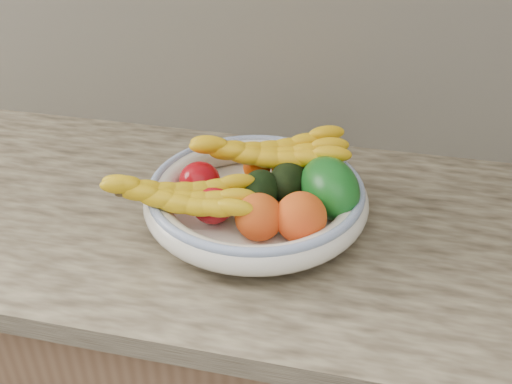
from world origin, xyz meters
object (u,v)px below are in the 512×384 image
at_px(fruit_bowl, 256,198).
at_px(banana_bunch_front, 179,200).
at_px(green_mango, 330,188).
at_px(banana_bunch_back, 269,156).

bearing_deg(fruit_bowl, banana_bunch_front, -142.67).
bearing_deg(green_mango, fruit_bowl, 155.29).
relative_size(green_mango, banana_bunch_front, 0.52).
xyz_separation_m(banana_bunch_back, banana_bunch_front, (-0.12, -0.16, -0.01)).
bearing_deg(fruit_bowl, green_mango, 7.69).
relative_size(banana_bunch_back, banana_bunch_front, 1.14).
xyz_separation_m(green_mango, banana_bunch_back, (-0.12, 0.06, 0.01)).
relative_size(green_mango, banana_bunch_back, 0.46).
distance_m(green_mango, banana_bunch_back, 0.14).
height_order(fruit_bowl, banana_bunch_back, banana_bunch_back).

